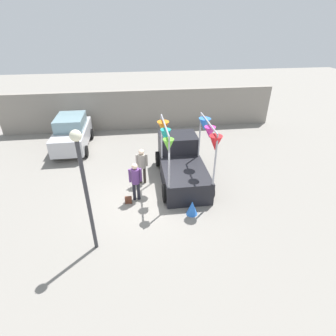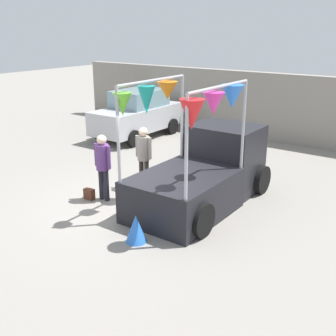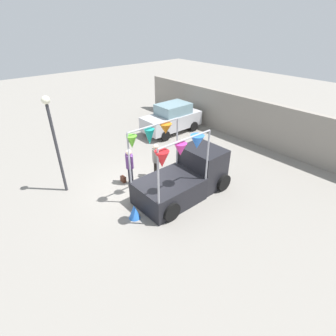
{
  "view_description": "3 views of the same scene",
  "coord_description": "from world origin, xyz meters",
  "px_view_note": "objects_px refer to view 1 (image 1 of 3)",
  "views": [
    {
      "loc": [
        -0.48,
        -9.16,
        6.7
      ],
      "look_at": [
        0.78,
        0.24,
        1.23
      ],
      "focal_mm": 28.0,
      "sensor_mm": 36.0,
      "label": 1
    },
    {
      "loc": [
        6.62,
        -7.33,
        4.27
      ],
      "look_at": [
        1.21,
        0.2,
        1.14
      ],
      "focal_mm": 45.0,
      "sensor_mm": 36.0,
      "label": 2
    },
    {
      "loc": [
        8.21,
        -5.44,
        6.69
      ],
      "look_at": [
        1.1,
        0.69,
        1.26
      ],
      "focal_mm": 28.0,
      "sensor_mm": 36.0,
      "label": 3
    }
  ],
  "objects_px": {
    "vendor_truck": "(181,161)",
    "person_vendor": "(142,163)",
    "street_lamp": "(84,179)",
    "folded_kite_bundle_azure": "(192,208)",
    "person_customer": "(135,178)",
    "handbag": "(128,200)",
    "parked_car": "(72,133)"
  },
  "relations": [
    {
      "from": "person_vendor",
      "to": "folded_kite_bundle_azure",
      "type": "height_order",
      "value": "person_vendor"
    },
    {
      "from": "handbag",
      "to": "folded_kite_bundle_azure",
      "type": "relative_size",
      "value": 0.47
    },
    {
      "from": "parked_car",
      "to": "handbag",
      "type": "xyz_separation_m",
      "value": [
        3.14,
        -5.79,
        -0.8
      ]
    },
    {
      "from": "person_customer",
      "to": "folded_kite_bundle_azure",
      "type": "xyz_separation_m",
      "value": [
        2.11,
        -1.25,
        -0.75
      ]
    },
    {
      "from": "street_lamp",
      "to": "person_vendor",
      "type": "bearing_deg",
      "value": 64.91
    },
    {
      "from": "street_lamp",
      "to": "folded_kite_bundle_azure",
      "type": "distance_m",
      "value": 4.45
    },
    {
      "from": "vendor_truck",
      "to": "person_vendor",
      "type": "height_order",
      "value": "vendor_truck"
    },
    {
      "from": "person_customer",
      "to": "vendor_truck",
      "type": "bearing_deg",
      "value": 34.26
    },
    {
      "from": "person_customer",
      "to": "handbag",
      "type": "height_order",
      "value": "person_customer"
    },
    {
      "from": "person_vendor",
      "to": "handbag",
      "type": "relative_size",
      "value": 6.16
    },
    {
      "from": "handbag",
      "to": "street_lamp",
      "type": "xyz_separation_m",
      "value": [
        -1.08,
        -2.29,
        2.57
      ]
    },
    {
      "from": "vendor_truck",
      "to": "person_vendor",
      "type": "distance_m",
      "value": 1.84
    },
    {
      "from": "parked_car",
      "to": "person_customer",
      "type": "bearing_deg",
      "value": -58.04
    },
    {
      "from": "person_customer",
      "to": "handbag",
      "type": "bearing_deg",
      "value": -150.26
    },
    {
      "from": "vendor_truck",
      "to": "person_customer",
      "type": "xyz_separation_m",
      "value": [
        -2.14,
        -1.46,
        0.17
      ]
    },
    {
      "from": "person_customer",
      "to": "street_lamp",
      "type": "relative_size",
      "value": 0.41
    },
    {
      "from": "vendor_truck",
      "to": "street_lamp",
      "type": "relative_size",
      "value": 0.97
    },
    {
      "from": "person_vendor",
      "to": "street_lamp",
      "type": "height_order",
      "value": "street_lamp"
    },
    {
      "from": "vendor_truck",
      "to": "parked_car",
      "type": "height_order",
      "value": "vendor_truck"
    },
    {
      "from": "handbag",
      "to": "folded_kite_bundle_azure",
      "type": "xyz_separation_m",
      "value": [
        2.46,
        -1.05,
        0.16
      ]
    },
    {
      "from": "vendor_truck",
      "to": "handbag",
      "type": "xyz_separation_m",
      "value": [
        -2.49,
        -1.66,
        -0.74
      ]
    },
    {
      "from": "handbag",
      "to": "street_lamp",
      "type": "height_order",
      "value": "street_lamp"
    },
    {
      "from": "vendor_truck",
      "to": "parked_car",
      "type": "xyz_separation_m",
      "value": [
        -5.63,
        4.13,
        0.07
      ]
    },
    {
      "from": "parked_car",
      "to": "person_vendor",
      "type": "bearing_deg",
      "value": -48.77
    },
    {
      "from": "street_lamp",
      "to": "handbag",
      "type": "bearing_deg",
      "value": 64.77
    },
    {
      "from": "person_customer",
      "to": "street_lamp",
      "type": "height_order",
      "value": "street_lamp"
    },
    {
      "from": "vendor_truck",
      "to": "street_lamp",
      "type": "bearing_deg",
      "value": -132.14
    },
    {
      "from": "handbag",
      "to": "parked_car",
      "type": "bearing_deg",
      "value": 118.45
    },
    {
      "from": "parked_car",
      "to": "street_lamp",
      "type": "relative_size",
      "value": 0.95
    },
    {
      "from": "parked_car",
      "to": "folded_kite_bundle_azure",
      "type": "height_order",
      "value": "parked_car"
    },
    {
      "from": "parked_car",
      "to": "street_lamp",
      "type": "height_order",
      "value": "street_lamp"
    },
    {
      "from": "vendor_truck",
      "to": "parked_car",
      "type": "distance_m",
      "value": 6.98
    }
  ]
}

